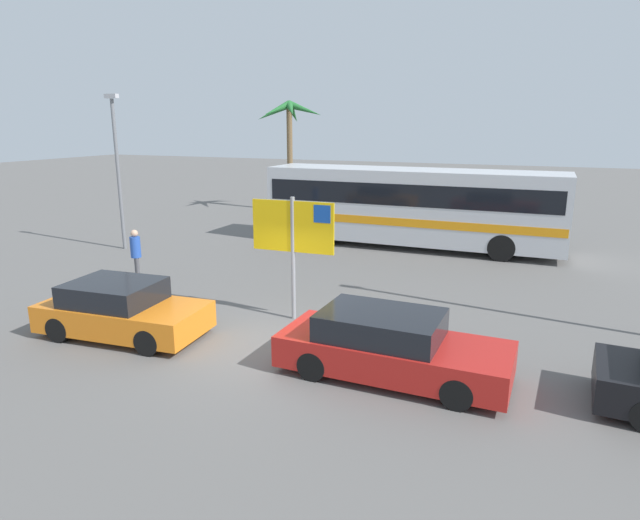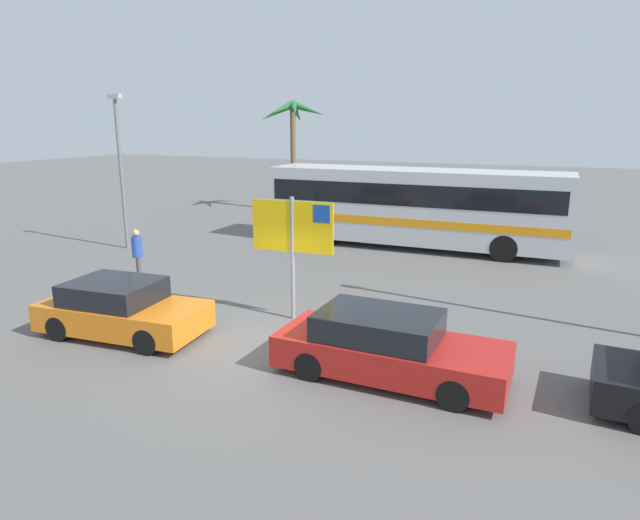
{
  "view_description": "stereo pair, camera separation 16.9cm",
  "coord_description": "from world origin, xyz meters",
  "px_view_note": "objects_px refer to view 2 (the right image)",
  "views": [
    {
      "loc": [
        5.51,
        -10.32,
        4.98
      ],
      "look_at": [
        -0.09,
        3.16,
        1.3
      ],
      "focal_mm": 30.57,
      "sensor_mm": 36.0,
      "label": 1
    },
    {
      "loc": [
        5.67,
        -10.25,
        4.98
      ],
      "look_at": [
        -0.09,
        3.16,
        1.3
      ],
      "focal_mm": 30.57,
      "sensor_mm": 36.0,
      "label": 2
    }
  ],
  "objects_px": {
    "bus_front_coach": "(414,204)",
    "car_red": "(387,346)",
    "car_orange": "(121,309)",
    "pedestrian_by_bus": "(137,251)",
    "ferry_sign": "(294,232)"
  },
  "relations": [
    {
      "from": "bus_front_coach",
      "to": "car_red",
      "type": "bearing_deg",
      "value": -78.5
    },
    {
      "from": "car_orange",
      "to": "car_red",
      "type": "relative_size",
      "value": 0.88
    },
    {
      "from": "ferry_sign",
      "to": "car_red",
      "type": "bearing_deg",
      "value": -37.7
    },
    {
      "from": "bus_front_coach",
      "to": "pedestrian_by_bus",
      "type": "relative_size",
      "value": 6.9
    },
    {
      "from": "bus_front_coach",
      "to": "pedestrian_by_bus",
      "type": "height_order",
      "value": "bus_front_coach"
    },
    {
      "from": "car_red",
      "to": "ferry_sign",
      "type": "bearing_deg",
      "value": 145.73
    },
    {
      "from": "car_orange",
      "to": "ferry_sign",
      "type": "bearing_deg",
      "value": 33.59
    },
    {
      "from": "bus_front_coach",
      "to": "car_red",
      "type": "height_order",
      "value": "bus_front_coach"
    },
    {
      "from": "bus_front_coach",
      "to": "car_red",
      "type": "relative_size",
      "value": 2.58
    },
    {
      "from": "bus_front_coach",
      "to": "car_red",
      "type": "distance_m",
      "value": 12.18
    },
    {
      "from": "car_red",
      "to": "pedestrian_by_bus",
      "type": "distance_m",
      "value": 9.83
    },
    {
      "from": "bus_front_coach",
      "to": "ferry_sign",
      "type": "bearing_deg",
      "value": -94.41
    },
    {
      "from": "car_red",
      "to": "pedestrian_by_bus",
      "type": "bearing_deg",
      "value": 161.53
    },
    {
      "from": "ferry_sign",
      "to": "car_orange",
      "type": "xyz_separation_m",
      "value": [
        -3.37,
        -2.62,
        -1.69
      ]
    },
    {
      "from": "car_orange",
      "to": "pedestrian_by_bus",
      "type": "bearing_deg",
      "value": 122.03
    }
  ]
}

